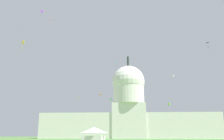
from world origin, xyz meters
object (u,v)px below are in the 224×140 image
object	(u,v)px
kite_red_low	(117,117)
kite_white_high	(173,76)
kite_lime_mid	(169,104)
kite_violet_high	(42,12)
event_tent	(94,136)
kite_cyan_high	(116,64)
capitol_building	(129,112)
kite_orange_mid	(101,94)
kite_turquoise_mid	(143,108)
kite_yellow_low	(79,98)
kite_black_high	(208,44)
kite_blue_mid	(68,79)
kite_gold_high	(23,42)
kite_pink_high	(50,20)
kite_green_mid	(111,99)

from	to	relation	value
kite_red_low	kite_white_high	bearing A→B (deg)	100.91
kite_lime_mid	kite_violet_high	bearing A→B (deg)	98.43
event_tent	kite_cyan_high	size ratio (longest dim) A/B	1.84
capitol_building	event_tent	size ratio (longest dim) A/B	19.76
kite_orange_mid	kite_turquoise_mid	distance (m)	38.81
capitol_building	kite_yellow_low	distance (m)	111.12
kite_white_high	kite_turquoise_mid	size ratio (longest dim) A/B	0.30
kite_black_high	kite_turquoise_mid	xyz separation A→B (m)	(-21.85, 91.79, -16.30)
kite_red_low	kite_yellow_low	distance (m)	66.38
kite_turquoise_mid	kite_blue_mid	bearing A→B (deg)	161.29
kite_red_low	kite_gold_high	size ratio (longest dim) A/B	0.70
kite_yellow_low	kite_gold_high	xyz separation A→B (m)	(-20.96, -11.53, 20.58)
kite_yellow_low	kite_turquoise_mid	bearing A→B (deg)	42.39
capitol_building	kite_blue_mid	size ratio (longest dim) A/B	76.50
kite_cyan_high	kite_red_low	bearing A→B (deg)	-160.95
capitol_building	kite_pink_high	xyz separation A→B (m)	(-32.87, -115.43, 28.80)
kite_cyan_high	kite_black_high	distance (m)	58.93
capitol_building	kite_turquoise_mid	world-z (taller)	capitol_building
kite_lime_mid	event_tent	bearing A→B (deg)	112.68
capitol_building	kite_blue_mid	distance (m)	95.69
kite_black_high	kite_yellow_low	size ratio (longest dim) A/B	1.41
kite_lime_mid	kite_gold_high	distance (m)	86.39
kite_cyan_high	capitol_building	bearing A→B (deg)	-168.09
kite_white_high	kite_lime_mid	bearing A→B (deg)	145.16
event_tent	kite_yellow_low	xyz separation A→B (m)	(-10.03, 26.77, 15.23)
kite_turquoise_mid	kite_orange_mid	bearing A→B (deg)	141.72
kite_pink_high	kite_turquoise_mid	world-z (taller)	kite_pink_high
event_tent	kite_yellow_low	bearing A→B (deg)	114.19
kite_violet_high	kite_black_high	distance (m)	66.18
kite_pink_high	kite_lime_mid	bearing A→B (deg)	-57.92
kite_cyan_high	kite_blue_mid	size ratio (longest dim) A/B	2.10
kite_white_high	capitol_building	bearing A→B (deg)	141.10
kite_violet_high	kite_pink_high	world-z (taller)	kite_pink_high
kite_pink_high	kite_green_mid	bearing A→B (deg)	-26.36
kite_red_low	kite_yellow_low	bearing A→B (deg)	39.59
kite_orange_mid	kite_cyan_high	xyz separation A→B (m)	(11.55, -23.99, 14.24)
kite_cyan_high	kite_pink_high	size ratio (longest dim) A/B	1.77
kite_violet_high	kite_lime_mid	distance (m)	88.13
kite_cyan_high	kite_pink_high	xyz separation A→B (m)	(-25.56, -45.73, 6.76)
kite_red_low	kite_green_mid	xyz separation A→B (m)	(-4.07, -2.17, 11.30)
event_tent	kite_white_high	world-z (taller)	kite_white_high
kite_white_high	kite_violet_high	bearing A→B (deg)	-101.93
kite_orange_mid	kite_cyan_high	world-z (taller)	kite_cyan_high
kite_blue_mid	capitol_building	bearing A→B (deg)	-164.83
kite_gold_high	kite_red_low	bearing A→B (deg)	-21.41
kite_white_high	kite_green_mid	world-z (taller)	kite_white_high
kite_blue_mid	kite_violet_high	bearing A→B (deg)	32.85
kite_orange_mid	kite_turquoise_mid	world-z (taller)	kite_orange_mid
kite_violet_high	kite_blue_mid	world-z (taller)	kite_violet_high
event_tent	kite_lime_mid	world-z (taller)	kite_lime_mid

